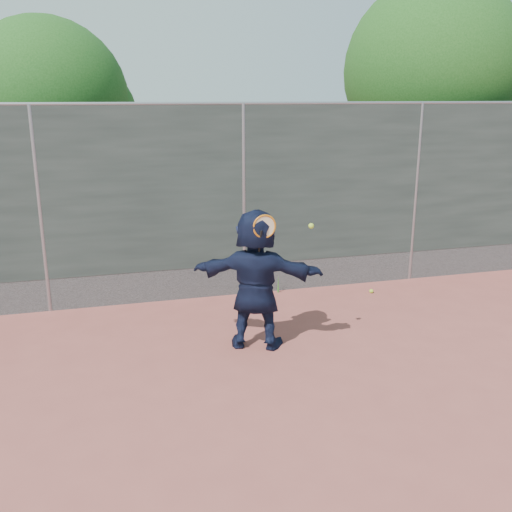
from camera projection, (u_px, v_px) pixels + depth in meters
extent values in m
plane|color=#9E4C42|center=(324.00, 399.00, 6.05)|extent=(80.00, 80.00, 0.00)
imported|color=#121933|center=(256.00, 279.00, 7.12)|extent=(1.74, 1.14, 1.80)
sphere|color=#ACD02E|center=(371.00, 291.00, 9.30)|extent=(0.07, 0.07, 0.07)
cube|color=#38423D|center=(244.00, 187.00, 8.83)|extent=(20.00, 0.04, 2.50)
cube|color=slate|center=(244.00, 279.00, 9.24)|extent=(20.00, 0.03, 0.50)
cylinder|color=gray|center=(243.00, 103.00, 8.49)|extent=(20.00, 0.05, 0.05)
cylinder|color=gray|center=(40.00, 212.00, 8.15)|extent=(0.06, 0.06, 3.00)
cylinder|color=gray|center=(244.00, 203.00, 8.90)|extent=(0.06, 0.06, 3.00)
cylinder|color=gray|center=(415.00, 194.00, 9.65)|extent=(0.06, 0.06, 3.00)
torus|color=#C36612|center=(264.00, 227.00, 6.76)|extent=(0.29, 0.05, 0.29)
cylinder|color=beige|center=(264.00, 227.00, 6.76)|extent=(0.25, 0.03, 0.25)
cylinder|color=black|center=(260.00, 243.00, 6.82)|extent=(0.04, 0.13, 0.33)
sphere|color=#ACD02E|center=(311.00, 226.00, 6.88)|extent=(0.07, 0.07, 0.07)
cylinder|color=#382314|center=(424.00, 184.00, 12.13)|extent=(0.28, 0.28, 2.60)
sphere|color=#23561C|center=(433.00, 71.00, 11.51)|extent=(3.60, 3.60, 3.60)
sphere|color=#23561C|center=(457.00, 90.00, 11.97)|extent=(2.52, 2.52, 2.52)
cylinder|color=#382314|center=(57.00, 203.00, 11.04)|extent=(0.28, 0.28, 2.20)
sphere|color=#23561C|center=(47.00, 101.00, 10.52)|extent=(3.00, 3.00, 3.00)
sphere|color=#23561C|center=(82.00, 117.00, 10.94)|extent=(2.10, 2.10, 2.10)
cone|color=#387226|center=(261.00, 287.00, 9.22)|extent=(0.03, 0.03, 0.26)
cone|color=#387226|center=(278.00, 284.00, 9.31)|extent=(0.03, 0.03, 0.30)
cone|color=#387226|center=(240.00, 290.00, 9.12)|extent=(0.03, 0.03, 0.22)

